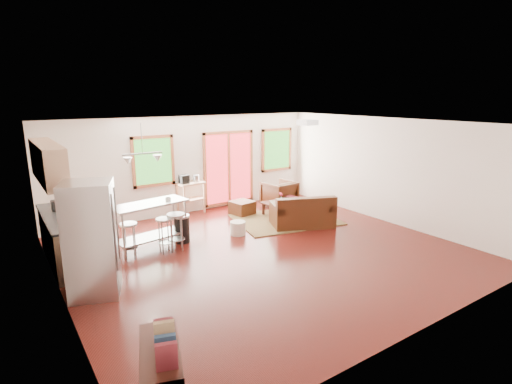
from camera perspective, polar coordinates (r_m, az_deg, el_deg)
floor at (r=8.28m, az=1.17°, el=-8.57°), size 7.50×7.00×0.02m
ceiling at (r=7.68m, az=1.27°, el=9.82°), size 7.50×7.00×0.02m
back_wall at (r=10.88m, az=-9.52°, el=3.83°), size 7.50×0.02×2.60m
left_wall at (r=6.55m, az=-26.81°, el=-4.02°), size 0.02×7.00×2.60m
right_wall at (r=10.47m, az=18.31°, el=2.93°), size 0.02×7.00×2.60m
front_wall at (r=5.52m, az=22.87°, el=-6.75°), size 7.50×0.02×2.60m
window_left at (r=10.43m, az=-14.45°, el=4.28°), size 1.10×0.05×1.30m
french_doors at (r=11.41m, az=-3.89°, el=3.42°), size 1.60×0.05×2.10m
window_right at (r=12.28m, az=2.98°, el=6.05°), size 1.10×0.05×1.30m
rug at (r=10.32m, az=4.21°, el=-3.93°), size 2.81×2.36×0.02m
loveseat at (r=9.80m, az=6.67°, el=-3.11°), size 1.68×1.34×0.78m
coffee_table at (r=10.69m, az=3.34°, el=-1.61°), size 0.93×0.59×0.36m
armchair at (r=11.38m, az=3.32°, el=-0.12°), size 0.88×0.84×0.83m
ottoman at (r=10.72m, az=-2.00°, el=-2.26°), size 0.64×0.64×0.37m
pouf at (r=9.20m, az=-2.61°, el=-5.17°), size 0.46×0.46×0.31m
vase at (r=10.33m, az=3.64°, el=-1.04°), size 0.20×0.20×0.29m
book at (r=10.84m, az=4.68°, el=-0.09°), size 0.23×0.06×0.31m
cabinets at (r=8.31m, az=-26.27°, el=-3.11°), size 0.64×2.24×2.30m
refrigerator at (r=6.80m, az=-22.39°, el=-6.30°), size 0.94×0.93×1.85m
island at (r=8.52m, az=-14.88°, el=-3.51°), size 1.63×0.86×0.98m
cup at (r=8.56m, az=-12.45°, el=-0.97°), size 0.14×0.13×0.12m
bar_stool_a at (r=8.19m, az=-17.71°, el=-5.49°), size 0.44×0.44×0.71m
bar_stool_b at (r=8.26m, az=-12.90°, el=-4.92°), size 0.36×0.36×0.73m
bar_stool_c at (r=8.33m, az=-11.35°, el=-4.39°), size 0.46×0.46×0.78m
trash_can at (r=8.84m, az=-10.51°, el=-5.14°), size 0.41×0.41×0.61m
kitchen_cart at (r=10.78m, az=-9.46°, el=0.72°), size 0.76×0.54×1.09m
ceiling_flush at (r=9.15m, az=7.38°, el=9.83°), size 0.35×0.35×0.12m
pendant_light at (r=8.25m, az=-15.85°, el=4.60°), size 0.80×0.18×0.79m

